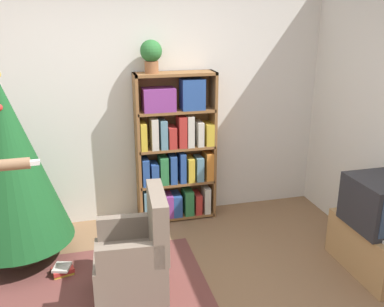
% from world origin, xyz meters
% --- Properties ---
extents(wall_back, '(8.00, 0.10, 2.60)m').
position_xyz_m(wall_back, '(0.00, 1.92, 1.30)').
color(wall_back, silver).
rests_on(wall_back, ground_plane).
extents(bookshelf, '(0.86, 0.26, 1.64)m').
position_xyz_m(bookshelf, '(0.49, 1.71, 0.79)').
color(bookshelf, brown).
rests_on(bookshelf, ground_plane).
extents(tv_stand, '(0.41, 0.84, 0.44)m').
position_xyz_m(tv_stand, '(1.96, 0.25, 0.22)').
color(tv_stand, tan).
rests_on(tv_stand, ground_plane).
extents(television, '(0.46, 0.54, 0.44)m').
position_xyz_m(television, '(1.96, 0.24, 0.66)').
color(television, '#28282D').
rests_on(television, tv_stand).
extents(game_remote, '(0.04, 0.12, 0.02)m').
position_xyz_m(game_remote, '(1.84, -0.01, 0.46)').
color(game_remote, white).
rests_on(game_remote, tv_stand).
extents(christmas_tree, '(0.99, 0.99, 1.78)m').
position_xyz_m(christmas_tree, '(-1.11, 1.23, 0.96)').
color(christmas_tree, '#4C3323').
rests_on(christmas_tree, ground_plane).
extents(armchair, '(0.61, 0.60, 0.92)m').
position_xyz_m(armchair, '(-0.14, 0.40, 0.32)').
color(armchair, '#7A6B5B').
rests_on(armchair, ground_plane).
extents(potted_plant, '(0.22, 0.22, 0.33)m').
position_xyz_m(potted_plant, '(0.25, 1.72, 1.83)').
color(potted_plant, '#935B38').
rests_on(potted_plant, bookshelf).
extents(book_pile_near_tree, '(0.21, 0.19, 0.09)m').
position_xyz_m(book_pile_near_tree, '(-0.74, 0.87, 0.04)').
color(book_pile_near_tree, gold).
rests_on(book_pile_near_tree, ground_plane).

